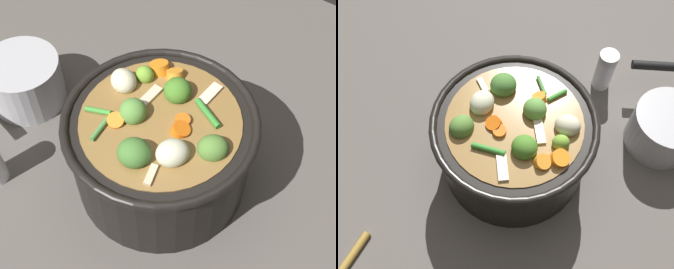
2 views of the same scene
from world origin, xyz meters
TOP-DOWN VIEW (x-y plane):
  - ground_plane at (0.00, 0.00)m, footprint 1.10×1.10m
  - cooking_pot at (-0.00, -0.00)m, footprint 0.27×0.27m
  - small_saucepan at (-0.29, -0.01)m, footprint 0.15×0.21m

SIDE VIEW (x-z plane):
  - ground_plane at x=0.00m, z-range 0.00..0.00m
  - small_saucepan at x=-0.29m, z-range 0.00..0.09m
  - cooking_pot at x=0.00m, z-range -0.01..0.17m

